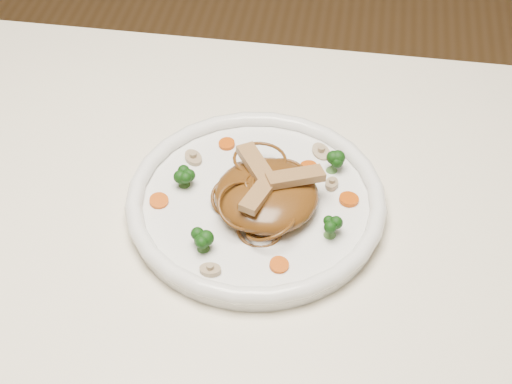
# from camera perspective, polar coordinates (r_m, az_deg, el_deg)

# --- Properties ---
(table) EXTENTS (1.20, 0.80, 0.75)m
(table) POSITION_cam_1_polar(r_m,az_deg,el_deg) (0.94, -5.04, -7.90)
(table) COLOR silver
(table) RESTS_ON ground
(plate) EXTENTS (0.31, 0.31, 0.02)m
(plate) POSITION_cam_1_polar(r_m,az_deg,el_deg) (0.89, 0.00, -1.00)
(plate) COLOR white
(plate) RESTS_ON table
(noodle_mound) EXTENTS (0.14, 0.14, 0.04)m
(noodle_mound) POSITION_cam_1_polar(r_m,az_deg,el_deg) (0.86, 0.79, -0.22)
(noodle_mound) COLOR #593110
(noodle_mound) RESTS_ON plate
(chicken_a) EXTENTS (0.07, 0.05, 0.01)m
(chicken_a) POSITION_cam_1_polar(r_m,az_deg,el_deg) (0.85, 2.95, 1.13)
(chicken_a) COLOR tan
(chicken_a) RESTS_ON noodle_mound
(chicken_b) EXTENTS (0.05, 0.07, 0.01)m
(chicken_b) POSITION_cam_1_polar(r_m,az_deg,el_deg) (0.87, 0.05, 2.00)
(chicken_b) COLOR tan
(chicken_b) RESTS_ON noodle_mound
(chicken_c) EXTENTS (0.04, 0.06, 0.01)m
(chicken_c) POSITION_cam_1_polar(r_m,az_deg,el_deg) (0.83, 0.26, -0.10)
(chicken_c) COLOR tan
(chicken_c) RESTS_ON noodle_mound
(broccoli_0) EXTENTS (0.03, 0.03, 0.03)m
(broccoli_0) POSITION_cam_1_polar(r_m,az_deg,el_deg) (0.91, 5.70, 2.29)
(broccoli_0) COLOR #0F3E0D
(broccoli_0) RESTS_ON plate
(broccoli_1) EXTENTS (0.02, 0.02, 0.03)m
(broccoli_1) POSITION_cam_1_polar(r_m,az_deg,el_deg) (0.89, -5.41, 1.15)
(broccoli_1) COLOR #0F3E0D
(broccoli_1) RESTS_ON plate
(broccoli_2) EXTENTS (0.03, 0.03, 0.03)m
(broccoli_2) POSITION_cam_1_polar(r_m,az_deg,el_deg) (0.82, -3.98, -3.61)
(broccoli_2) COLOR #0F3E0D
(broccoli_2) RESTS_ON plate
(broccoli_3) EXTENTS (0.04, 0.04, 0.03)m
(broccoli_3) POSITION_cam_1_polar(r_m,az_deg,el_deg) (0.84, 5.57, -2.46)
(broccoli_3) COLOR #0F3E0D
(broccoli_3) RESTS_ON plate
(carrot_0) EXTENTS (0.03, 0.03, 0.00)m
(carrot_0) POSITION_cam_1_polar(r_m,az_deg,el_deg) (0.92, 3.92, 1.93)
(carrot_0) COLOR #D04A07
(carrot_0) RESTS_ON plate
(carrot_1) EXTENTS (0.02, 0.02, 0.00)m
(carrot_1) POSITION_cam_1_polar(r_m,az_deg,el_deg) (0.88, -7.23, -0.67)
(carrot_1) COLOR #D04A07
(carrot_1) RESTS_ON plate
(carrot_2) EXTENTS (0.03, 0.03, 0.00)m
(carrot_2) POSITION_cam_1_polar(r_m,az_deg,el_deg) (0.89, 6.92, -0.54)
(carrot_2) COLOR #D04A07
(carrot_2) RESTS_ON plate
(carrot_3) EXTENTS (0.02, 0.02, 0.00)m
(carrot_3) POSITION_cam_1_polar(r_m,az_deg,el_deg) (0.95, -2.19, 3.59)
(carrot_3) COLOR #D04A07
(carrot_3) RESTS_ON plate
(carrot_4) EXTENTS (0.03, 0.03, 0.00)m
(carrot_4) POSITION_cam_1_polar(r_m,az_deg,el_deg) (0.82, 1.73, -5.45)
(carrot_4) COLOR #D04A07
(carrot_4) RESTS_ON plate
(mushroom_0) EXTENTS (0.02, 0.02, 0.01)m
(mushroom_0) POSITION_cam_1_polar(r_m,az_deg,el_deg) (0.81, -3.42, -5.80)
(mushroom_0) COLOR tan
(mushroom_0) RESTS_ON plate
(mushroom_1) EXTENTS (0.02, 0.02, 0.01)m
(mushroom_1) POSITION_cam_1_polar(r_m,az_deg,el_deg) (0.90, 5.65, 0.60)
(mushroom_1) COLOR tan
(mushroom_1) RESTS_ON plate
(mushroom_2) EXTENTS (0.04, 0.04, 0.01)m
(mushroom_2) POSITION_cam_1_polar(r_m,az_deg,el_deg) (0.93, -4.68, 2.54)
(mushroom_2) COLOR tan
(mushroom_2) RESTS_ON plate
(mushroom_3) EXTENTS (0.04, 0.04, 0.01)m
(mushroom_3) POSITION_cam_1_polar(r_m,az_deg,el_deg) (0.94, 4.86, 2.97)
(mushroom_3) COLOR tan
(mushroom_3) RESTS_ON plate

